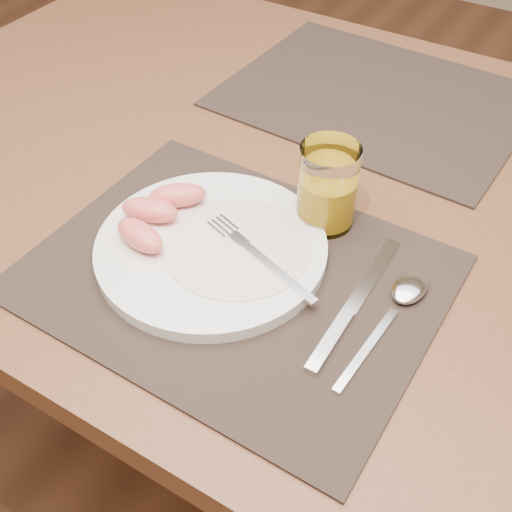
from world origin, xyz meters
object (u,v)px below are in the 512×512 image
object	(u,v)px
placemat_near	(235,275)
plate	(211,248)
spoon	(404,296)
juice_glass	(327,190)
table	(310,219)
placemat_far	(375,98)
fork	(252,251)
knife	(349,312)

from	to	relation	value
placemat_near	plate	distance (m)	0.05
spoon	juice_glass	world-z (taller)	juice_glass
table	plate	size ratio (longest dim) A/B	5.19
placemat_far	plate	bearing A→B (deg)	-92.93
placemat_near	spoon	size ratio (longest dim) A/B	2.34
fork	spoon	distance (m)	0.18
juice_glass	placemat_far	bearing A→B (deg)	102.00
placemat_far	fork	size ratio (longest dim) A/B	2.64
placemat_far	plate	xyz separation A→B (m)	(-0.02, -0.43, 0.01)
fork	plate	bearing A→B (deg)	-166.67
placemat_near	fork	bearing A→B (deg)	74.80
knife	spoon	world-z (taller)	spoon
knife	juice_glass	xyz separation A→B (m)	(-0.09, 0.12, 0.05)
fork	juice_glass	xyz separation A→B (m)	(0.04, 0.11, 0.03)
placemat_far	knife	size ratio (longest dim) A/B	2.04
plate	juice_glass	size ratio (longest dim) A/B	2.52
spoon	juice_glass	xyz separation A→B (m)	(-0.13, 0.07, 0.04)
plate	knife	size ratio (longest dim) A/B	1.23
placemat_far	plate	size ratio (longest dim) A/B	1.67
fork	knife	xyz separation A→B (m)	(0.13, -0.01, -0.02)
plate	fork	xyz separation A→B (m)	(0.05, 0.01, 0.01)
table	knife	xyz separation A→B (m)	(0.15, -0.21, 0.09)
table	spoon	distance (m)	0.27
plate	fork	bearing A→B (deg)	13.33
placemat_far	fork	bearing A→B (deg)	-86.29
placemat_far	juice_glass	size ratio (longest dim) A/B	4.20
spoon	juice_glass	bearing A→B (deg)	151.55
placemat_far	table	bearing A→B (deg)	-88.66
plate	knife	distance (m)	0.18
table	plate	bearing A→B (deg)	-97.48
plate	knife	bearing A→B (deg)	-0.46
plate	fork	distance (m)	0.05
placemat_far	spoon	bearing A→B (deg)	-62.31
fork	knife	bearing A→B (deg)	-5.73
knife	table	bearing A→B (deg)	126.09
plate	juice_glass	bearing A→B (deg)	54.17
table	plate	world-z (taller)	plate
placemat_far	spoon	size ratio (longest dim) A/B	2.34
spoon	fork	bearing A→B (deg)	-168.01
plate	placemat_near	bearing A→B (deg)	-19.48
placemat_far	spoon	xyz separation A→B (m)	(0.20, -0.38, 0.01)
plate	fork	size ratio (longest dim) A/B	1.58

